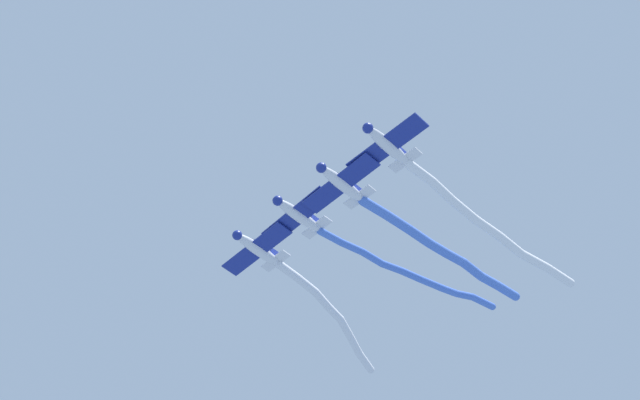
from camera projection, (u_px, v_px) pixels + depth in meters
name	position (u px, v px, depth m)	size (l,w,h in m)	color
airplane_lead	(257.00, 249.00, 84.70)	(7.25, 6.47, 1.99)	silver
smoke_trail_lead	(332.00, 317.00, 92.75)	(18.13, 11.95, 3.04)	white
airplane_left_wing	(298.00, 215.00, 82.36)	(7.32, 6.43, 1.99)	silver
smoke_trail_left_wing	(409.00, 272.00, 87.47)	(9.79, 18.92, 1.50)	#4C75DB
airplane_right_wing	(341.00, 183.00, 79.56)	(7.23, 6.47, 1.99)	silver
smoke_trail_right_wing	(445.00, 252.00, 86.21)	(13.82, 18.16, 3.10)	#4C75DB
airplane_slot	(387.00, 145.00, 77.22)	(7.16, 6.51, 1.99)	silver
smoke_trail_slot	(491.00, 228.00, 83.84)	(14.34, 19.04, 1.51)	white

